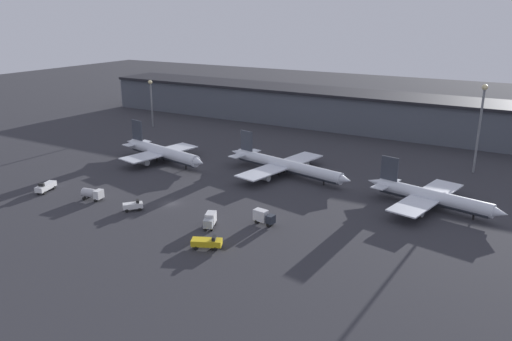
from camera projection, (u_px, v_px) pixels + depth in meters
ground at (171, 204)px, 131.61m from camera, size 600.00×600.00×0.00m
terminal_building at (328, 108)px, 218.67m from camera, size 223.78×24.56×15.74m
airplane_0 at (162, 152)px, 166.81m from camera, size 40.35×28.14×12.48m
airplane_1 at (285, 166)px, 153.77m from camera, size 46.10×35.47×11.50m
airplane_2 at (431, 197)px, 127.58m from camera, size 36.61×31.61×11.49m
service_vehicle_0 at (207, 242)px, 106.49m from camera, size 6.96×5.00×2.84m
service_vehicle_1 at (133, 206)px, 126.68m from camera, size 4.87×5.02×2.83m
service_vehicle_2 at (46, 187)px, 140.10m from camera, size 4.31×7.41×2.96m
service_vehicle_3 at (263, 217)px, 118.53m from camera, size 5.55×2.67×3.41m
service_vehicle_4 at (92, 194)px, 133.75m from camera, size 6.10×3.40×3.06m
service_vehicle_5 at (210, 220)px, 116.83m from camera, size 3.91×5.63×3.32m
lamp_post_0 at (151, 96)px, 215.35m from camera, size 1.80×1.80×20.39m
lamp_post_1 at (481, 118)px, 151.78m from camera, size 1.80×1.80×27.71m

